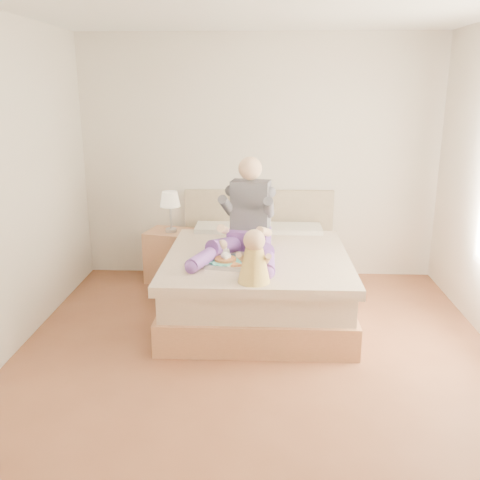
{
  "coord_description": "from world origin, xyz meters",
  "views": [
    {
      "loc": [
        0.04,
        -3.92,
        2.12
      ],
      "look_at": [
        -0.15,
        0.63,
        0.82
      ],
      "focal_mm": 40.0,
      "sensor_mm": 36.0,
      "label": 1
    }
  ],
  "objects_px": {
    "bed": "(257,276)",
    "adult": "(247,224)",
    "tray": "(237,261)",
    "nightstand": "(170,256)",
    "baby": "(254,261)"
  },
  "relations": [
    {
      "from": "bed",
      "to": "adult",
      "type": "height_order",
      "value": "adult"
    },
    {
      "from": "tray",
      "to": "nightstand",
      "type": "bearing_deg",
      "value": 133.6
    },
    {
      "from": "bed",
      "to": "tray",
      "type": "xyz_separation_m",
      "value": [
        -0.18,
        -0.51,
        0.32
      ]
    },
    {
      "from": "bed",
      "to": "adult",
      "type": "bearing_deg",
      "value": -132.38
    },
    {
      "from": "adult",
      "to": "tray",
      "type": "relative_size",
      "value": 2.1
    },
    {
      "from": "bed",
      "to": "baby",
      "type": "relative_size",
      "value": 4.99
    },
    {
      "from": "adult",
      "to": "tray",
      "type": "xyz_separation_m",
      "value": [
        -0.08,
        -0.39,
        -0.24
      ]
    },
    {
      "from": "adult",
      "to": "tray",
      "type": "height_order",
      "value": "adult"
    },
    {
      "from": "bed",
      "to": "nightstand",
      "type": "height_order",
      "value": "bed"
    },
    {
      "from": "bed",
      "to": "adult",
      "type": "xyz_separation_m",
      "value": [
        -0.11,
        -0.12,
        0.56
      ]
    },
    {
      "from": "baby",
      "to": "nightstand",
      "type": "bearing_deg",
      "value": 125.91
    },
    {
      "from": "nightstand",
      "to": "tray",
      "type": "bearing_deg",
      "value": -43.22
    },
    {
      "from": "bed",
      "to": "baby",
      "type": "bearing_deg",
      "value": -91.15
    },
    {
      "from": "nightstand",
      "to": "baby",
      "type": "distance_m",
      "value": 1.99
    },
    {
      "from": "tray",
      "to": "baby",
      "type": "xyz_separation_m",
      "value": [
        0.16,
        -0.43,
        0.15
      ]
    }
  ]
}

